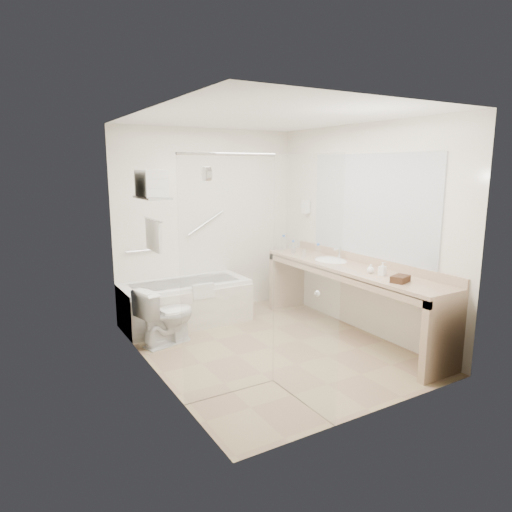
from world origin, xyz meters
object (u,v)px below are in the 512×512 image
bathtub (186,303)px  amenity_basket (400,279)px  vanity_counter (350,284)px  toilet (166,316)px  water_bottle_left (293,248)px

bathtub → amenity_basket: bearing=-56.7°
vanity_counter → amenity_basket: bearing=-95.2°
bathtub → amenity_basket: amenity_basket is taller
toilet → amenity_basket: 2.59m
toilet → vanity_counter: bearing=-127.8°
toilet → water_bottle_left: bearing=-99.8°
bathtub → vanity_counter: vanity_counter is taller
amenity_basket → toilet: bearing=138.7°
bathtub → vanity_counter: (1.52, -1.39, 0.36)m
water_bottle_left → toilet: bearing=-175.3°
bathtub → water_bottle_left: water_bottle_left is taller
bathtub → toilet: 0.70m
amenity_basket → water_bottle_left: bearing=91.5°
bathtub → amenity_basket: (1.45, -2.21, 0.61)m
toilet → water_bottle_left: water_bottle_left is taller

